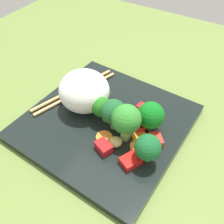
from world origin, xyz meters
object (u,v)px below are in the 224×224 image
Objects in this scene: square_plate at (106,122)px; carrot_slice_2 at (104,138)px; rice_mound at (84,91)px; broccoli_floret_2 at (151,116)px; chopstick_pair at (75,91)px.

carrot_slice_2 reaches higher than square_plate.
carrot_slice_2 is at bearing 56.03° from rice_mound.
broccoli_floret_2 is 9.15cm from carrot_slice_2.
square_plate is 9.36cm from broccoli_floret_2.
chopstick_pair reaches higher than square_plate.
square_plate is at bearing 79.28° from rice_mound.
broccoli_floret_2 is (-2.21, 8.03, 4.27)cm from square_plate.
broccoli_floret_2 is at bearing 105.37° from square_plate.
rice_mound is 1.61× the size of broccoli_floret_2.
rice_mound is at bearing -100.72° from square_plate.
carrot_slice_2 is at bearing -41.14° from broccoli_floret_2.
square_plate is 9.79× the size of carrot_slice_2.
chopstick_pair is (-7.54, -12.30, -0.04)cm from carrot_slice_2.
square_plate is 7.39cm from rice_mound.
broccoli_floret_2 is at bearing 138.86° from carrot_slice_2.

